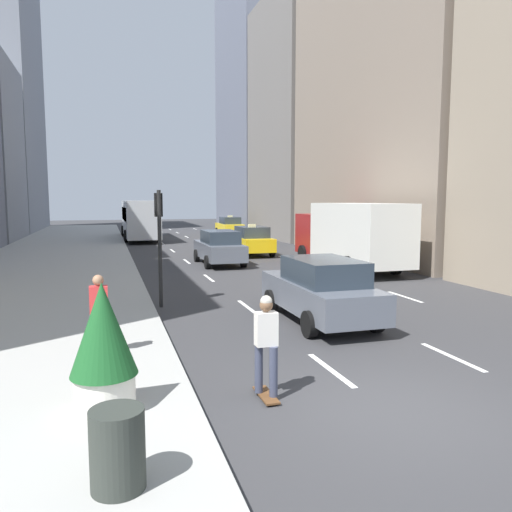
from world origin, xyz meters
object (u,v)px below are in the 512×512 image
object	(u,v)px
skateboarder	(266,342)
traffic_light_pole	(159,229)
sedan_silver_behind	(321,289)
trash_can	(118,449)
taxi_lead	(251,241)
pedestrian_near_curb	(99,310)
box_truck	(350,234)
taxi_second	(230,226)
city_bus	(139,218)
sedan_black_near	(219,247)
planter_with_shrub	(103,345)

from	to	relation	value
skateboarder	traffic_light_pole	bearing A→B (deg)	96.68
sedan_silver_behind	trash_can	bearing A→B (deg)	-128.54
taxi_lead	pedestrian_near_curb	world-z (taller)	taxi_lead
box_truck	pedestrian_near_curb	bearing A→B (deg)	-135.83
traffic_light_pole	trash_can	bearing A→B (deg)	-98.54
taxi_lead	taxi_second	bearing A→B (deg)	80.57
city_bus	traffic_light_pole	bearing A→B (deg)	-92.36
pedestrian_near_curb	city_bus	bearing A→B (deg)	84.94
box_truck	skateboarder	xyz separation A→B (m)	(-8.63, -13.77, -0.75)
taxi_lead	city_bus	distance (m)	15.49
box_truck	trash_can	bearing A→B (deg)	-124.61
taxi_second	trash_can	distance (m)	41.62
sedan_black_near	skateboarder	size ratio (longest dim) A/B	2.74
pedestrian_near_curb	traffic_light_pole	xyz separation A→B (m)	(1.75, 5.04, 1.34)
taxi_lead	sedan_black_near	xyz separation A→B (m)	(-2.80, -3.83, 0.01)
sedan_black_near	box_truck	distance (m)	6.60
city_bus	box_truck	size ratio (longest dim) A/B	1.38
box_truck	taxi_lead	bearing A→B (deg)	111.16
pedestrian_near_curb	sedan_silver_behind	bearing A→B (deg)	17.54
sedan_silver_behind	trash_can	world-z (taller)	sedan_silver_behind
sedan_black_near	city_bus	distance (m)	18.47
trash_can	pedestrian_near_curb	distance (m)	5.09
box_truck	traffic_light_pole	size ratio (longest dim) A/B	2.33
sedan_black_near	planter_with_shrub	size ratio (longest dim) A/B	2.45
sedan_black_near	taxi_lead	bearing A→B (deg)	53.81
sedan_silver_behind	planter_with_shrub	distance (m)	7.29
box_truck	pedestrian_near_curb	world-z (taller)	box_truck
trash_can	taxi_second	bearing A→B (deg)	74.58
sedan_black_near	skateboarder	distance (m)	17.44
city_bus	trash_can	distance (m)	37.79
traffic_light_pole	skateboarder	bearing A→B (deg)	-83.32
trash_can	sedan_black_near	bearing A→B (deg)	74.30
pedestrian_near_curb	box_truck	bearing A→B (deg)	44.17
city_bus	box_truck	world-z (taller)	city_bus
skateboarder	sedan_silver_behind	bearing A→B (deg)	56.56
sedan_black_near	traffic_light_pole	bearing A→B (deg)	-112.93
taxi_lead	skateboarder	bearing A→B (deg)	-105.52
taxi_lead	skateboarder	world-z (taller)	taxi_lead
skateboarder	sedan_black_near	bearing A→B (deg)	79.98
taxi_second	planter_with_shrub	bearing A→B (deg)	-106.46
planter_with_shrub	box_truck	bearing A→B (deg)	50.99
sedan_silver_behind	box_truck	size ratio (longest dim) A/B	0.56
box_truck	planter_with_shrub	world-z (taller)	box_truck
taxi_lead	taxi_second	size ratio (longest dim) A/B	1.00
skateboarder	trash_can	size ratio (longest dim) A/B	1.94
taxi_lead	traffic_light_pole	distance (m)	14.87
taxi_lead	taxi_second	xyz separation A→B (m)	(2.80, 16.85, 0.00)
box_truck	trash_can	distance (m)	19.51
sedan_black_near	box_truck	xyz separation A→B (m)	(5.60, -3.41, 0.82)
sedan_black_near	planter_with_shrub	bearing A→B (deg)	-108.01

